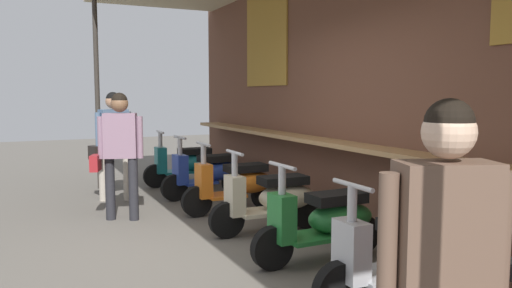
{
  "coord_description": "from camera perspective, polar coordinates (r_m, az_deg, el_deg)",
  "views": [
    {
      "loc": [
        4.42,
        -1.49,
        1.59
      ],
      "look_at": [
        -1.5,
        1.3,
        0.93
      ],
      "focal_mm": 34.66,
      "sensor_mm": 36.0,
      "label": 1
    }
  ],
  "objects": [
    {
      "name": "scooter_cream",
      "position": [
        5.73,
        2.06,
        -6.36
      ],
      "size": [
        0.46,
        1.4,
        0.97
      ],
      "rotation": [
        0.0,
        0.0,
        -1.6
      ],
      "color": "beige",
      "rests_on": "ground_plane"
    },
    {
      "name": "scooter_teal",
      "position": [
        8.7,
        -7.83,
        -2.22
      ],
      "size": [
        0.46,
        1.4,
        0.97
      ],
      "rotation": [
        0.0,
        0.0,
        -1.61
      ],
      "color": "#197075",
      "rests_on": "ground_plane"
    },
    {
      "name": "scooter_blue",
      "position": [
        7.67,
        -5.35,
        -3.27
      ],
      "size": [
        0.49,
        1.4,
        0.97
      ],
      "rotation": [
        0.0,
        0.0,
        -1.5
      ],
      "color": "#233D9E",
      "rests_on": "ground_plane"
    },
    {
      "name": "scooter_silver",
      "position": [
        4.01,
        16.67,
        -11.97
      ],
      "size": [
        0.46,
        1.4,
        0.97
      ],
      "rotation": [
        0.0,
        0.0,
        -1.59
      ],
      "color": "#B2B5BA",
      "rests_on": "ground_plane"
    },
    {
      "name": "shopper_browsing",
      "position": [
        2.16,
        20.89,
        -11.67
      ],
      "size": [
        0.4,
        0.52,
        1.58
      ],
      "rotation": [
        0.0,
        0.0,
        2.79
      ],
      "color": "brown",
      "rests_on": "ground_plane"
    },
    {
      "name": "ground_plane",
      "position": [
        4.93,
        -6.43,
        -13.09
      ],
      "size": [
        27.81,
        27.81,
        0.0
      ],
      "primitive_type": "plane",
      "color": "#605B54"
    },
    {
      "name": "scooter_orange",
      "position": [
        6.66,
        -2.13,
        -4.63
      ],
      "size": [
        0.46,
        1.4,
        0.97
      ],
      "rotation": [
        0.0,
        0.0,
        -1.56
      ],
      "color": "orange",
      "rests_on": "ground_plane"
    },
    {
      "name": "shopper_passing",
      "position": [
        6.41,
        -15.51,
        0.02
      ],
      "size": [
        0.38,
        0.65,
        1.61
      ],
      "rotation": [
        0.0,
        0.0,
        -0.33
      ],
      "color": "#232328",
      "rests_on": "ground_plane"
    },
    {
      "name": "shopper_with_handbag",
      "position": [
        7.62,
        -16.18,
        0.96
      ],
      "size": [
        0.39,
        0.65,
        1.62
      ],
      "rotation": [
        0.0,
        0.0,
        0.27
      ],
      "color": "#ADA393",
      "rests_on": "ground_plane"
    },
    {
      "name": "scooter_green",
      "position": [
        4.82,
        8.07,
        -8.76
      ],
      "size": [
        0.46,
        1.4,
        0.97
      ],
      "rotation": [
        0.0,
        0.0,
        -1.56
      ],
      "color": "#237533",
      "rests_on": "ground_plane"
    },
    {
      "name": "market_stall_facade",
      "position": [
        5.55,
        11.81,
        8.91
      ],
      "size": [
        9.93,
        2.61,
        3.42
      ],
      "color": "brown",
      "rests_on": "ground_plane"
    }
  ]
}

